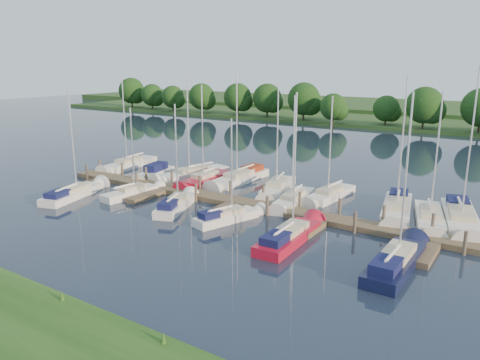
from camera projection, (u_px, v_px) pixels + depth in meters
The scene contains 23 objects.
ground at pixel (178, 232), 33.79m from camera, with size 260.00×260.00×0.00m, color #182030.
dock at pixel (234, 204), 39.69m from camera, with size 40.00×6.00×0.40m.
mooring_pilings at pixel (241, 197), 40.50m from camera, with size 38.24×2.84×2.00m.
far_shore at pixel (419, 121), 94.69m from camera, with size 180.00×30.00×0.60m, color #2A471B.
distant_hill at pixel (443, 109), 114.92m from camera, with size 220.00×40.00×1.40m, color #325625.
treeline at pixel (400, 107), 83.82m from camera, with size 144.26×9.52×8.31m.
sailboat_n_0 at pixel (129, 165), 54.34m from camera, with size 2.67×8.57×10.86m.
motorboat at pixel (155, 173), 50.15m from camera, with size 2.60×6.03×1.72m.
sailboat_n_2 at pixel (191, 175), 49.74m from camera, with size 4.06×9.26×11.58m.
sailboat_n_3 at pixel (205, 181), 47.17m from camera, with size 2.16×7.96×10.24m.
sailboat_n_4 at pixel (240, 179), 47.79m from camera, with size 2.32×8.93×11.40m.
sailboat_n_5 at pixel (277, 189), 43.98m from camera, with size 3.54×8.13×10.45m.
sailboat_n_6 at pixel (293, 201), 40.49m from camera, with size 2.63×7.66×9.63m.
sailboat_n_7 at pixel (329, 196), 41.85m from camera, with size 2.37×7.45×9.53m.
sailboat_n_8 at pixel (397, 210), 37.82m from camera, with size 3.64×9.03×11.35m.
sailboat_n_9 at pixel (430, 220), 35.60m from camera, with size 3.66×8.17×10.32m.
sailboat_n_10 at pixel (461, 219), 35.52m from camera, with size 4.18×9.70×12.13m.
sailboat_s_0 at pixel (74, 194), 42.52m from camera, with size 3.49×8.01×10.05m.
sailboat_s_1 at pixel (133, 193), 42.74m from camera, with size 2.16×6.52×8.38m.
sailboat_s_2 at pixel (176, 205), 39.00m from camera, with size 3.60×6.95×9.06m.
sailboat_s_3 at pixel (228, 217), 35.94m from camera, with size 3.13×6.33×8.25m.
sailboat_s_4 at pixel (290, 237), 31.91m from camera, with size 2.18×8.18×10.43m.
sailboat_s_5 at pixel (396, 263), 27.76m from camera, with size 2.03×8.36×10.78m.
Camera 1 is at (21.14, -24.25, 11.89)m, focal length 35.00 mm.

